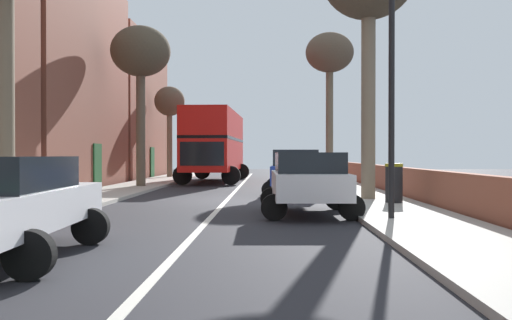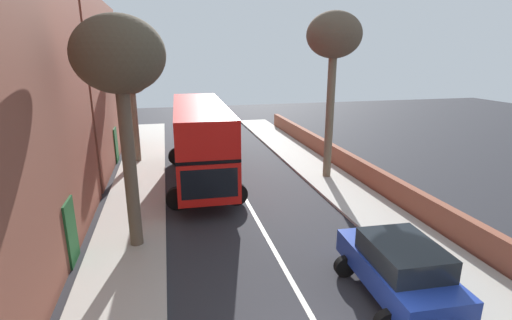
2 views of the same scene
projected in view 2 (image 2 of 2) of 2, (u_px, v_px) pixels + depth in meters
double_decker_bus at (200, 138)px, 19.04m from camera, size 3.76×10.29×4.06m
parked_car_blue_right_2 at (398, 267)px, 10.00m from camera, size 2.61×4.07×1.77m
street_tree_left_2 at (119, 61)px, 11.34m from camera, size 2.80×2.80×7.53m
street_tree_right_3 at (334, 40)px, 18.26m from camera, size 2.71×2.71×8.36m
street_tree_left_4 at (131, 80)px, 21.78m from camera, size 2.02×2.02×6.03m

